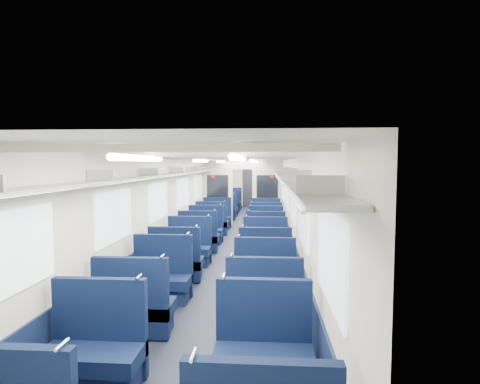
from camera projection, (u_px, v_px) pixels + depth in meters
The scene contains 39 objects.
floor at pixel (236, 242), 10.83m from camera, with size 2.80×18.00×0.01m, color black.
ceiling at pixel (236, 158), 10.65m from camera, with size 2.80×18.00×0.01m, color white.
wall_left at pixel (187, 200), 10.84m from camera, with size 0.02×18.00×2.35m, color beige.
dado_left at pixel (188, 229), 10.90m from camera, with size 0.03×17.90×0.70m, color black.
wall_right at pixel (286, 201), 10.64m from camera, with size 0.02×18.00×2.35m, color beige.
dado_right at pixel (286, 230), 10.70m from camera, with size 0.03×17.90×0.70m, color black.
wall_far at pixel (250, 184), 19.69m from camera, with size 2.80×0.02×2.35m, color beige.
luggage_rack_left at pixel (193, 172), 10.76m from camera, with size 0.36×17.40×0.18m.
luggage_rack_right at pixel (280, 172), 10.59m from camera, with size 0.36×17.40×0.18m.
windows at pixel (235, 193), 10.27m from camera, with size 2.78×15.60×0.75m.
ceiling_fittings at pixel (235, 160), 10.40m from camera, with size 2.70×16.06×0.11m.
end_door at pixel (250, 187), 19.65m from camera, with size 0.75×0.06×2.00m, color black.
bulkhead at pixel (242, 191), 13.50m from camera, with size 2.80×0.10×2.35m.
seat_2 at pixel (95, 353), 3.79m from camera, with size 0.96×0.53×1.08m.
seat_3 at pixel (263, 354), 3.76m from camera, with size 0.96×0.53×1.08m.
seat_4 at pixel (135, 310), 4.91m from camera, with size 0.96×0.53×1.08m.
seat_5 at pixel (264, 309), 4.92m from camera, with size 0.96×0.53×1.08m.
seat_6 at pixel (161, 280), 6.16m from camera, with size 0.96×0.53×1.08m.
seat_7 at pixel (265, 285), 5.91m from camera, with size 0.96×0.53×1.08m.
seat_8 at pixel (176, 264), 7.17m from camera, with size 0.96×0.53×1.08m.
seat_9 at pixel (265, 264), 7.12m from camera, with size 0.96×0.53×1.08m.
seat_10 at pixel (189, 250), 8.34m from camera, with size 0.96×0.53×1.08m.
seat_11 at pixel (265, 251), 8.24m from camera, with size 0.96×0.53×1.08m.
seat_12 at pixel (199, 239), 9.56m from camera, with size 0.96×0.53×1.08m.
seat_13 at pixel (265, 239), 9.46m from camera, with size 0.96×0.53×1.08m.
seat_14 at pixel (205, 231), 10.58m from camera, with size 0.96×0.53×1.08m.
seat_15 at pixel (266, 232), 10.43m from camera, with size 0.96×0.53×1.08m.
seat_16 at pixel (212, 224), 11.85m from camera, with size 0.96×0.53×1.08m.
seat_17 at pixel (266, 225), 11.64m from camera, with size 0.96×0.53×1.08m.
seat_18 at pixel (217, 219), 12.99m from camera, with size 0.96×0.53×1.08m.
seat_19 at pixel (266, 220), 12.70m from camera, with size 0.96×0.53×1.08m.
seat_20 at pixel (223, 211), 14.99m from camera, with size 0.96×0.53×1.08m.
seat_21 at pixel (266, 212), 14.89m from camera, with size 0.96×0.53×1.08m.
seat_22 at pixel (226, 208), 16.01m from camera, with size 0.96×0.53×1.08m.
seat_23 at pixel (266, 208), 15.96m from camera, with size 0.96×0.53×1.08m.
seat_24 at pixel (229, 205), 17.27m from camera, with size 0.96×0.53×1.08m.
seat_25 at pixel (266, 206), 17.04m from camera, with size 0.96×0.53×1.08m.
seat_26 at pixel (231, 203), 18.34m from camera, with size 0.96×0.53×1.08m.
seat_27 at pixel (266, 203), 18.32m from camera, with size 0.96×0.53×1.08m.
Camera 1 is at (0.85, -10.66, 2.20)m, focal length 28.72 mm.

